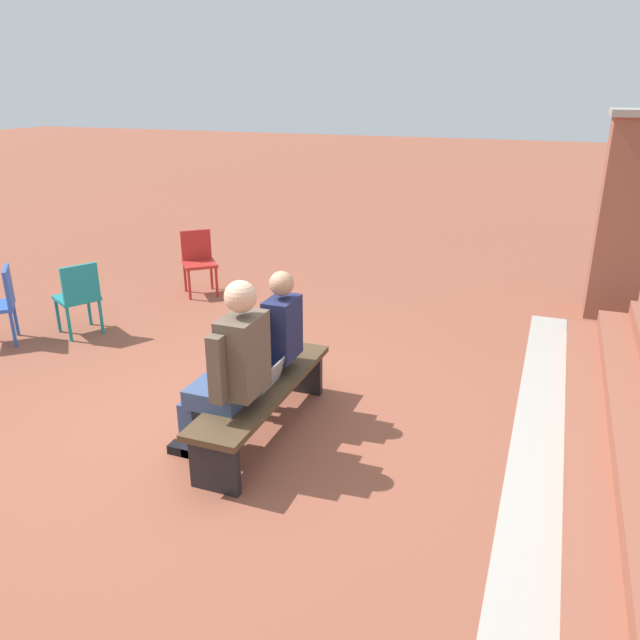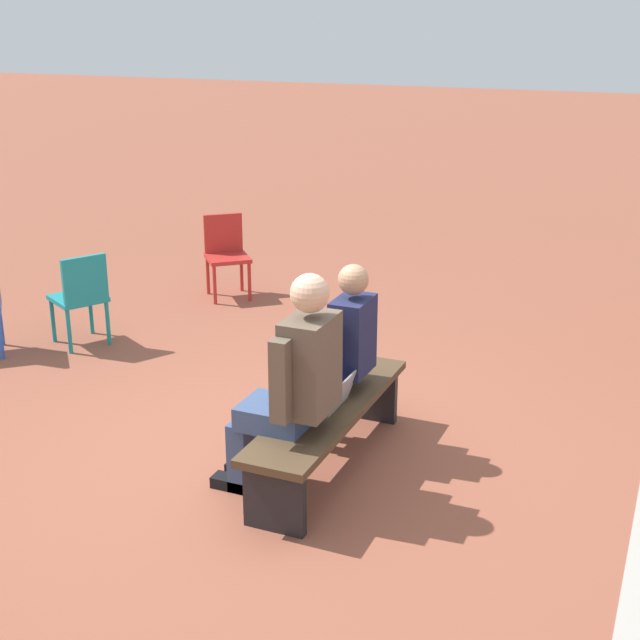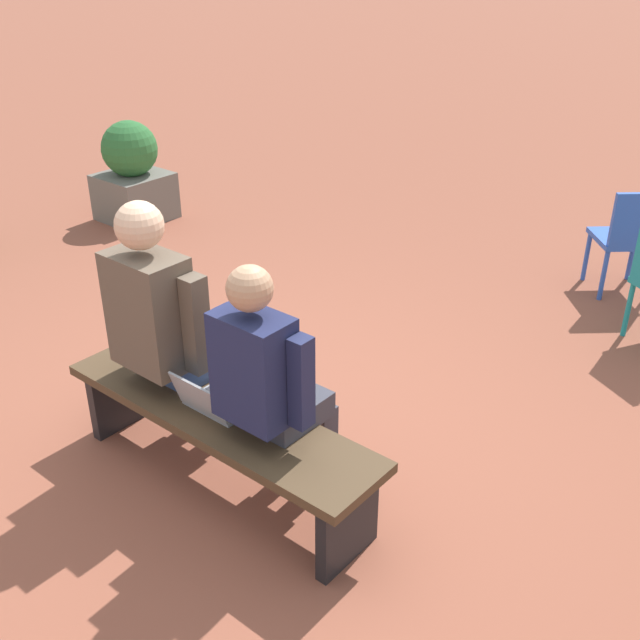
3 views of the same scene
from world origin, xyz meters
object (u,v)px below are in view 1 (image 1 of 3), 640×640
Objects in this scene: person_student at (271,340)px; plastic_chair_mid_courtyard at (79,294)px; person_adult at (230,368)px; plastic_chair_far_right at (198,258)px; bench at (264,395)px; laptop at (264,379)px; plastic_chair_far_left at (0,301)px.

person_student is 1.55× the size of plastic_chair_mid_courtyard.
person_adult is 1.70× the size of plastic_chair_far_right.
person_student is at bearing 40.83° from plastic_chair_far_right.
bench is 3.11m from plastic_chair_mid_courtyard.
person_student is at bearing 71.82° from plastic_chair_mid_courtyard.
plastic_chair_far_right is at bearing -141.33° from laptop.
plastic_chair_far_left reaches higher than laptop.
plastic_chair_mid_courtyard is at bearing -13.74° from plastic_chair_far_right.
plastic_chair_far_left is at bearing -108.14° from person_adult.
person_adult reaches higher than person_student.
person_adult is (0.69, -0.01, 0.05)m from person_student.
plastic_chair_mid_courtyard is at bearing -108.18° from person_student.
laptop is at bearing 38.67° from plastic_chair_far_right.
plastic_chair_far_right is (-1.80, 0.44, 0.00)m from plastic_chair_mid_courtyard.
person_student is 1.55× the size of plastic_chair_far_right.
bench is 2.14× the size of plastic_chair_far_right.
bench is 0.56m from person_adult.
bench is 1.26× the size of person_adult.
person_adult is at bearing 34.50° from plastic_chair_far_right.
plastic_chair_far_right is 1.00× the size of plastic_chair_far_left.
person_adult reaches higher than plastic_chair_far_left.
plastic_chair_far_left is at bearing -25.36° from plastic_chair_far_right.
laptop is 0.38× the size of plastic_chair_mid_courtyard.
person_student is at bearing 82.79° from plastic_chair_far_left.
laptop is at bearing 167.38° from person_adult.
bench is at bearing 66.90° from plastic_chair_mid_courtyard.
plastic_chair_mid_courtyard is (-1.23, -2.87, -0.02)m from laptop.
person_student reaches higher than plastic_chair_far_left.
plastic_chair_far_left is (0.48, -0.64, 0.00)m from plastic_chair_mid_courtyard.
person_student is 3.60m from plastic_chair_far_right.
bench is 5.62× the size of laptop.
plastic_chair_far_left is at bearing -101.88° from bench.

